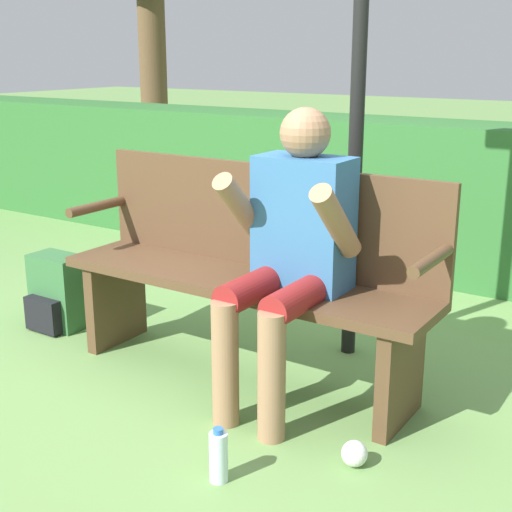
{
  "coord_description": "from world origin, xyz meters",
  "views": [
    {
      "loc": [
        1.73,
        -2.52,
        1.48
      ],
      "look_at": [
        0.15,
        -0.1,
        0.64
      ],
      "focal_mm": 50.0,
      "sensor_mm": 36.0,
      "label": 1
    }
  ],
  "objects_px": {
    "park_bench": "(249,270)",
    "water_bottle": "(219,456)",
    "backpack": "(57,293)",
    "signpost": "(358,80)",
    "person_seated": "(291,244)"
  },
  "relations": [
    {
      "from": "park_bench",
      "to": "water_bottle",
      "type": "relative_size",
      "value": 8.7
    },
    {
      "from": "park_bench",
      "to": "signpost",
      "type": "xyz_separation_m",
      "value": [
        0.28,
        0.48,
        0.83
      ]
    },
    {
      "from": "backpack",
      "to": "signpost",
      "type": "distance_m",
      "value": 1.97
    },
    {
      "from": "park_bench",
      "to": "backpack",
      "type": "relative_size",
      "value": 4.42
    },
    {
      "from": "person_seated",
      "to": "water_bottle",
      "type": "relative_size",
      "value": 6.07
    },
    {
      "from": "person_seated",
      "to": "signpost",
      "type": "height_order",
      "value": "signpost"
    },
    {
      "from": "park_bench",
      "to": "backpack",
      "type": "distance_m",
      "value": 1.25
    },
    {
      "from": "park_bench",
      "to": "backpack",
      "type": "height_order",
      "value": "park_bench"
    },
    {
      "from": "person_seated",
      "to": "backpack",
      "type": "distance_m",
      "value": 1.59
    },
    {
      "from": "person_seated",
      "to": "signpost",
      "type": "xyz_separation_m",
      "value": [
        -0.01,
        0.6,
        0.64
      ]
    },
    {
      "from": "backpack",
      "to": "water_bottle",
      "type": "xyz_separation_m",
      "value": [
        1.61,
        -0.71,
        -0.1
      ]
    },
    {
      "from": "park_bench",
      "to": "signpost",
      "type": "distance_m",
      "value": 1.0
    },
    {
      "from": "park_bench",
      "to": "signpost",
      "type": "height_order",
      "value": "signpost"
    },
    {
      "from": "park_bench",
      "to": "water_bottle",
      "type": "xyz_separation_m",
      "value": [
        0.4,
        -0.8,
        -0.42
      ]
    },
    {
      "from": "park_bench",
      "to": "backpack",
      "type": "bearing_deg",
      "value": -175.78
    }
  ]
}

